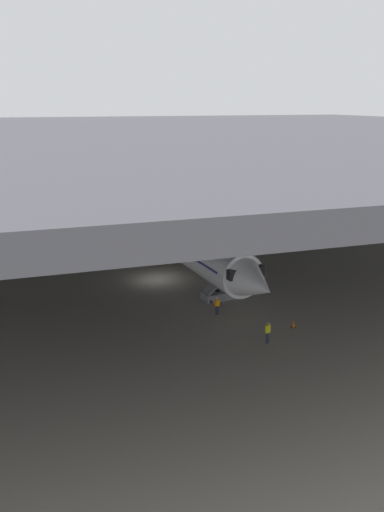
{
  "coord_description": "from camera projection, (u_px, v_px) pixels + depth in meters",
  "views": [
    {
      "loc": [
        -12.23,
        -48.8,
        17.38
      ],
      "look_at": [
        3.33,
        -1.57,
        2.6
      ],
      "focal_mm": 36.6,
      "sensor_mm": 36.0,
      "label": 1
    }
  ],
  "objects": [
    {
      "name": "airplane_main",
      "position": [
        173.0,
        236.0,
        55.81
      ],
      "size": [
        36.5,
        37.6,
        11.72
      ],
      "color": "white",
      "rests_on": "ground_plane"
    },
    {
      "name": "hangar_structure",
      "position": [
        124.0,
        134.0,
        61.64
      ],
      "size": [
        121.0,
        99.0,
        14.33
      ],
      "color": "#4C4F54",
      "rests_on": "ground_plane"
    },
    {
      "name": "crew_worker_by_stairs",
      "position": [
        217.0,
        305.0,
        43.97
      ],
      "size": [
        0.53,
        0.31,
        1.58
      ],
      "color": "#232838",
      "rests_on": "ground_plane"
    },
    {
      "name": "boarding_stairs",
      "position": [
        224.0,
        290.0,
        47.8
      ],
      "size": [
        4.38,
        1.93,
        4.71
      ],
      "color": "slate",
      "rests_on": "ground_plane"
    },
    {
      "name": "crew_worker_near_nose",
      "position": [
        268.0,
        331.0,
        38.73
      ],
      "size": [
        0.5,
        0.36,
        1.73
      ],
      "color": "#232838",
      "rests_on": "ground_plane"
    },
    {
      "name": "ground_plane",
      "position": [
        156.0,
        279.0,
        53.05
      ],
      "size": [
        110.0,
        110.0,
        0.0
      ],
      "primitive_type": "plane",
      "color": "gray"
    },
    {
      "name": "baggage_tug",
      "position": [
        196.0,
        238.0,
        67.01
      ],
      "size": [
        1.68,
        2.4,
        0.9
      ],
      "color": "yellow",
      "rests_on": "ground_plane"
    },
    {
      "name": "traffic_cone_orange",
      "position": [
        293.0,
        324.0,
        41.68
      ],
      "size": [
        0.36,
        0.36,
        0.6
      ],
      "color": "black",
      "rests_on": "ground_plane"
    }
  ]
}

